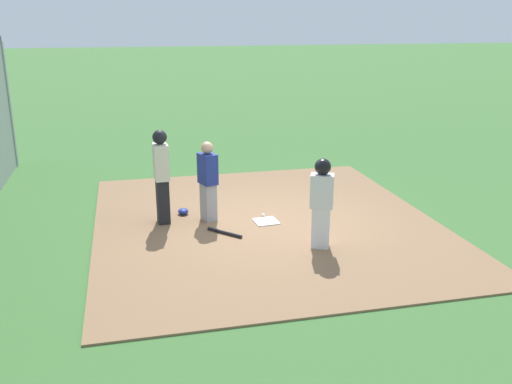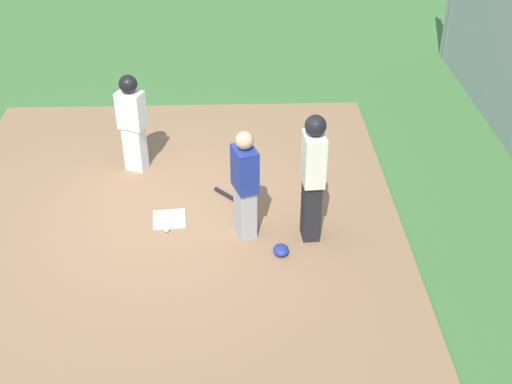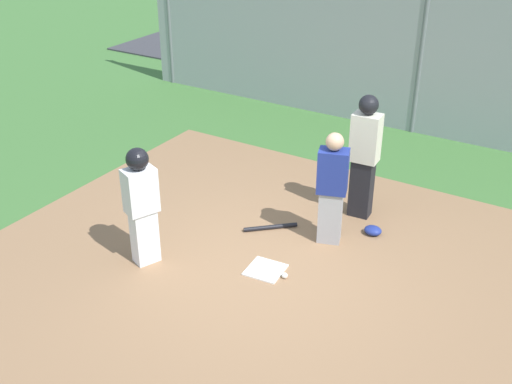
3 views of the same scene
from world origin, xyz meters
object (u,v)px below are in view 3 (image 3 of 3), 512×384
(catcher_mask, at_px, (373,230))
(parked_car_red, at_px, (477,58))
(runner, at_px, (141,200))
(baseball_bat, at_px, (271,227))
(umpire, at_px, (364,154))
(baseball, at_px, (285,276))
(home_plate, at_px, (265,270))
(parked_car_blue, at_px, (349,39))
(catcher, at_px, (332,187))

(catcher_mask, height_order, parked_car_red, parked_car_red)
(runner, bearing_deg, baseball_bat, 79.96)
(umpire, height_order, parked_car_red, umpire)
(runner, relative_size, baseball_bat, 2.08)
(baseball, bearing_deg, umpire, -94.43)
(home_plate, height_order, runner, runner)
(home_plate, height_order, baseball_bat, baseball_bat)
(parked_car_blue, bearing_deg, catcher, -69.12)
(baseball_bat, bearing_deg, runner, 14.45)
(parked_car_red, height_order, parked_car_blue, same)
(parked_car_blue, bearing_deg, baseball, -72.04)
(catcher, distance_m, parked_car_blue, 8.48)
(runner, bearing_deg, baseball, 41.77)
(baseball_bat, relative_size, baseball, 10.11)
(umpire, distance_m, parked_car_blue, 7.73)
(home_plate, distance_m, catcher_mask, 1.70)
(home_plate, bearing_deg, umpire, -102.70)
(parked_car_red, bearing_deg, runner, 75.21)
(baseball_bat, height_order, parked_car_red, parked_car_red)
(catcher, bearing_deg, parked_car_red, 162.13)
(home_plate, relative_size, parked_car_red, 0.10)
(home_plate, bearing_deg, catcher, -108.88)
(home_plate, relative_size, parked_car_blue, 0.10)
(catcher, height_order, baseball_bat, catcher)
(umpire, height_order, baseball_bat, umpire)
(umpire, bearing_deg, catcher, -8.60)
(runner, xyz_separation_m, catcher_mask, (-2.20, -2.09, -0.81))
(parked_car_red, distance_m, parked_car_blue, 3.14)
(baseball_bat, bearing_deg, baseball, 86.16)
(runner, distance_m, catcher_mask, 3.14)
(catcher, height_order, umpire, umpire)
(umpire, distance_m, baseball, 2.13)
(parked_car_red, xyz_separation_m, parked_car_blue, (3.14, -0.04, 0.00))
(baseball_bat, distance_m, parked_car_red, 8.00)
(umpire, relative_size, baseball, 24.21)
(home_plate, relative_size, baseball, 5.95)
(home_plate, distance_m, runner, 1.75)
(home_plate, relative_size, umpire, 0.25)
(runner, relative_size, parked_car_blue, 0.37)
(home_plate, bearing_deg, baseball, 177.27)
(home_plate, distance_m, parked_car_blue, 9.36)
(catcher_mask, bearing_deg, parked_car_blue, -63.34)
(baseball, relative_size, parked_car_red, 0.02)
(baseball_bat, xyz_separation_m, parked_car_red, (-0.68, -7.95, 0.55))
(catcher_mask, relative_size, baseball, 3.24)
(parked_car_blue, bearing_deg, baseball_bat, -74.67)
(baseball_bat, xyz_separation_m, parked_car_blue, (2.45, -7.99, 0.55))
(baseball_bat, height_order, parked_car_blue, parked_car_blue)
(home_plate, height_order, parked_car_blue, parked_car_blue)
(catcher_mask, height_order, baseball, catcher_mask)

